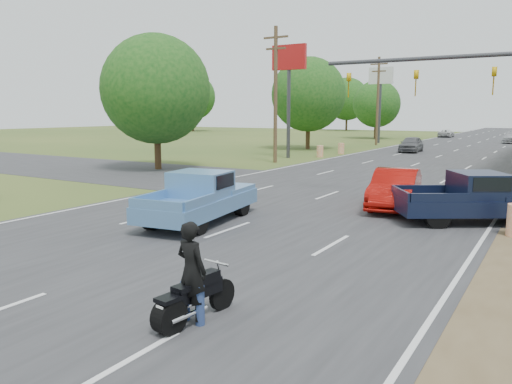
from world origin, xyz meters
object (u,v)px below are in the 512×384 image
Objects in this scene: navy_pickup at (479,198)px; distant_car_grey at (411,144)px; red_convertible at (395,189)px; distant_car_white at (446,133)px; motorcycle at (190,301)px; blue_pickup at (201,196)px; rider at (192,276)px.

distant_car_grey is (-10.00, 30.06, -0.13)m from navy_pickup.
red_convertible is 61.53m from distant_car_white.
blue_pickup is (-5.09, 6.91, 0.45)m from motorcycle.
navy_pickup is at bearing -74.72° from distant_car_grey.
rider is 8.55m from blue_pickup.
rider is 0.41× the size of distant_car_grey.
distant_car_white is (-4.67, 66.73, -0.31)m from blue_pickup.
motorcycle is 0.45m from rider.
red_convertible is 29.72m from distant_car_grey.
motorcycle is at bearing -83.83° from distant_car_grey.
blue_pickup is at bearing -46.78° from rider.
rider is at bearing -83.81° from distant_car_grey.
rider is at bearing 95.81° from distant_car_white.
distant_car_white is (-9.76, 73.59, -0.32)m from rider.
blue_pickup reaches higher than distant_car_grey.
navy_pickup is (3.15, 11.71, -0.01)m from rider.
rider is 74.24m from distant_car_white.
distant_car_white is (-9.71, 60.76, -0.19)m from red_convertible.
navy_pickup is 1.25× the size of distant_car_grey.
motorcycle is (0.04, -12.88, -0.32)m from red_convertible.
blue_pickup is 1.26× the size of distant_car_grey.
red_convertible is 0.84× the size of navy_pickup.
distant_car_grey is (-6.84, 41.81, 0.31)m from motorcycle.
distant_car_grey is at bearing 93.49° from distant_car_white.
rider is 0.43× the size of distant_car_white.
navy_pickup is at bearing 100.04° from distant_car_white.
distant_car_white is at bearing 92.11° from distant_car_grey.
rider is at bearing 90.00° from motorcycle.
distant_car_white is (-12.91, 61.89, -0.30)m from navy_pickup.
motorcycle is 0.47× the size of distant_car_white.
red_convertible is 1.12× the size of distant_car_white.
distant_car_white is at bearing 104.21° from motorcycle.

